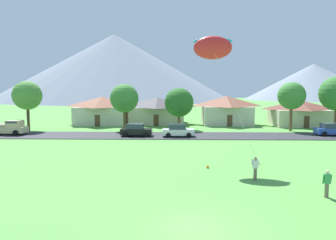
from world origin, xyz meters
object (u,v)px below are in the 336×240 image
tree_left_of_center (27,96)px  tree_right_of_center (292,96)px  parked_car_blue_mid_west (331,130)px  house_left_center (227,110)px  tree_near_right (179,102)px  watcher_person (327,183)px  soccer_ball (208,167)px  kite_flyer_with_kite (213,49)px  house_rightmost (157,110)px  house_right_center (299,112)px  house_leftmost (102,110)px  parked_car_white_west_end (178,131)px  parked_car_black_mid_east (136,130)px  pickup_truck_sand_west_side (8,128)px  tree_center (124,98)px

tree_left_of_center → tree_right_of_center: bearing=0.3°
parked_car_blue_mid_west → tree_right_of_center: bearing=127.9°
house_left_center → tree_near_right: (-8.70, -7.34, 1.62)m
watcher_person → soccer_ball: watcher_person is taller
kite_flyer_with_kite → house_left_center: bearing=78.6°
tree_near_right → watcher_person: 32.90m
house_rightmost → tree_near_right: 9.26m
house_right_center → watcher_person: size_ratio=5.79×
house_leftmost → tree_near_right: bearing=-26.9°
house_rightmost → tree_near_right: bearing=-64.4°
tree_right_of_center → soccer_ball: size_ratio=31.26×
tree_near_right → parked_car_white_west_end: (-0.23, -8.09, -3.43)m
house_leftmost → parked_car_black_mid_east: size_ratio=2.28×
pickup_truck_sand_west_side → tree_left_of_center: bearing=84.2°
tree_center → soccer_ball: size_ratio=30.05×
tree_left_of_center → pickup_truck_sand_west_side: (-0.51, -5.04, -4.35)m
house_left_center → watcher_person: size_ratio=5.49×
parked_car_white_west_end → watcher_person: 25.09m
tree_left_of_center → kite_flyer_with_kite: size_ratio=0.69×
house_rightmost → soccer_ball: 33.54m
tree_near_right → soccer_ball: tree_near_right is taller
kite_flyer_with_kite → watcher_person: size_ratio=6.67×
parked_car_black_mid_east → kite_flyer_with_kite: 19.15m
house_leftmost → kite_flyer_with_kite: 34.54m
parked_car_black_mid_east → pickup_truck_sand_west_side: 18.15m
soccer_ball → tree_near_right: bearing=94.9°
kite_flyer_with_kite → house_rightmost: bearing=102.3°
house_rightmost → tree_left_of_center: size_ratio=1.35×
house_left_center → house_right_center: (12.34, -1.71, -0.35)m
house_rightmost → parked_car_black_mid_east: bearing=-97.0°
house_right_center → tree_left_of_center: tree_left_of_center is taller
house_leftmost → soccer_ball: house_leftmost is taller
parked_car_black_mid_east → kite_flyer_with_kite: kite_flyer_with_kite is taller
parked_car_white_west_end → kite_flyer_with_kite: 17.10m
tree_near_right → parked_car_blue_mid_west: size_ratio=1.57×
tree_center → pickup_truck_sand_west_side: size_ratio=1.38×
house_leftmost → pickup_truck_sand_west_side: 17.26m
parked_car_white_west_end → tree_right_of_center: bearing=20.6°
parked_car_blue_mid_west → watcher_person: bearing=-116.1°
tree_right_of_center → soccer_ball: bearing=-122.9°
house_leftmost → kite_flyer_with_kite: bearing=-60.4°
house_rightmost → tree_center: (-4.61, -9.32, 2.46)m
house_leftmost → house_right_center: size_ratio=0.99×
house_left_center → parked_car_black_mid_east: size_ratio=2.18×
tree_right_of_center → soccer_ball: 28.08m
tree_center → tree_near_right: 8.64m
kite_flyer_with_kite → watcher_person: kite_flyer_with_kite is taller
tree_left_of_center → house_rightmost: bearing=27.1°
house_left_center → kite_flyer_with_kite: bearing=-101.4°
tree_left_of_center → tree_right_of_center: tree_left_of_center is taller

